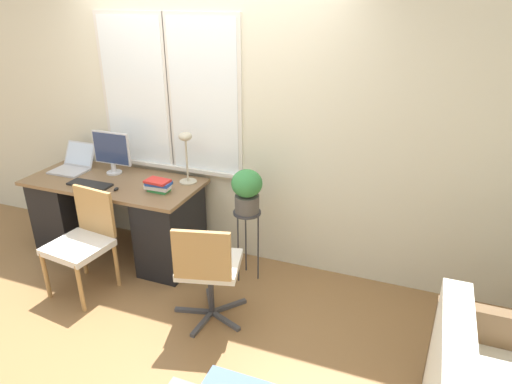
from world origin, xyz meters
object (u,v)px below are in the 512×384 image
Objects in this scene: laptop at (73,165)px; book_stack at (158,185)px; desk_lamp at (186,148)px; plant_stand at (247,221)px; keyboard at (90,184)px; desk_chair_wooden at (83,239)px; monitor at (112,151)px; mouse at (116,189)px; potted_plant at (247,189)px; office_chair_swivel at (208,267)px.

laptop is 1.07m from book_stack.
desk_lamp is 0.72× the size of plant_stand.
desk_lamp is (0.79, 0.39, 0.32)m from keyboard.
book_stack reaches higher than desk_chair_wooden.
book_stack is at bearing -19.53° from monitor.
mouse is at bearing -161.93° from book_stack.
monitor reaches higher than keyboard.
potted_plant is (0.00, 0.00, 0.30)m from plant_stand.
desk_lamp reaches higher than potted_plant.
laptop is 0.77× the size of desk_lamp.
keyboard is 0.62× the size of plant_stand.
plant_stand is (0.05, 0.65, 0.08)m from office_chair_swivel.
laptop is 1.85m from potted_plant.
plant_stand is (1.23, 0.64, 0.09)m from desk_chair_wooden.
mouse is 0.09× the size of plant_stand.
book_stack is 0.62× the size of potted_plant.
potted_plant is (0.64, -0.15, -0.24)m from desk_lamp.
laptop is 0.55× the size of plant_stand.
desk_chair_wooden is 1.33× the size of plant_stand.
plant_stand is (1.14, 0.25, -0.22)m from mouse.
keyboard is at bearing -170.91° from book_stack.
desk_lamp reaches higher than monitor.
plant_stand is at bearing -109.10° from office_chair_swivel.
monitor is 0.48m from mouse.
laptop is 0.89× the size of keyboard.
laptop is at bearing 171.62° from book_stack.
monitor reaches higher than laptop.
office_chair_swivel is (1.09, -0.41, -0.31)m from mouse.
potted_plant is (1.84, -0.03, 0.04)m from laptop.
mouse is 0.38m from book_stack.
keyboard is at bearing -31.32° from office_chair_swivel.
keyboard is 0.55m from desk_chair_wooden.
monitor is 0.69m from book_stack.
monitor is at bearing 86.48° from keyboard.
monitor is at bearing 176.16° from plant_stand.
potted_plant is (1.23, 0.64, 0.39)m from desk_chair_wooden.
mouse is 1.17m from potted_plant.
plant_stand is at bearing -3.84° from monitor.
potted_plant is (1.14, 0.25, 0.08)m from mouse.
book_stack reaches higher than plant_stand.
desk_lamp is 1.18m from office_chair_swivel.
desk_lamp reaches higher than mouse.
desk_lamp reaches higher than laptop.
desk_chair_wooden is (-0.44, -0.51, -0.36)m from book_stack.
monitor is 1.48m from plant_stand.
office_chair_swivel is at bearing -35.79° from book_stack.
mouse is at bearing 84.30° from desk_chair_wooden.
laptop is 1.24m from desk_lamp.
keyboard is 0.47× the size of desk_chair_wooden.
monitor is (0.43, 0.07, 0.17)m from laptop.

